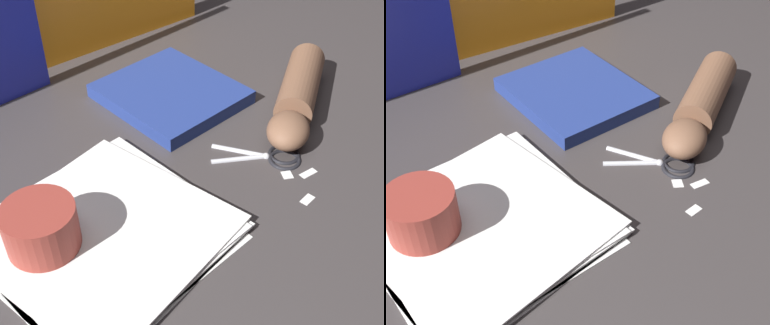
{
  "view_description": "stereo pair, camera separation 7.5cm",
  "coord_description": "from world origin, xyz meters",
  "views": [
    {
      "loc": [
        -0.44,
        -0.35,
        0.54
      ],
      "look_at": [
        0.0,
        0.01,
        0.06
      ],
      "focal_mm": 50.0,
      "sensor_mm": 36.0,
      "label": 1
    },
    {
      "loc": [
        -0.39,
        -0.4,
        0.54
      ],
      "look_at": [
        0.0,
        0.01,
        0.06
      ],
      "focal_mm": 50.0,
      "sensor_mm": 36.0,
      "label": 2
    }
  ],
  "objects": [
    {
      "name": "paper_stack",
      "position": [
        -0.14,
        0.05,
        0.01
      ],
      "size": [
        0.32,
        0.31,
        0.02
      ],
      "color": "white",
      "rests_on": "ground_plane"
    },
    {
      "name": "ground_plane",
      "position": [
        0.0,
        0.0,
        0.0
      ],
      "size": [
        6.0,
        6.0,
        0.0
      ],
      "primitive_type": "plane",
      "color": "#3D3838"
    },
    {
      "name": "hand_forearm",
      "position": [
        0.28,
        0.01,
        0.03
      ],
      "size": [
        0.29,
        0.17,
        0.07
      ],
      "color": "brown",
      "rests_on": "ground_plane"
    },
    {
      "name": "book_closed",
      "position": [
        0.17,
        0.2,
        0.01
      ],
      "size": [
        0.23,
        0.25,
        0.03
      ],
      "color": "navy",
      "rests_on": "ground_plane"
    },
    {
      "name": "mug",
      "position": [
        -0.21,
        0.09,
        0.04
      ],
      "size": [
        0.1,
        0.1,
        0.08
      ],
      "color": "#99382D",
      "rests_on": "ground_plane"
    },
    {
      "name": "paper_scrap_far",
      "position": [
        0.15,
        -0.1,
        0.0
      ],
      "size": [
        0.03,
        0.02,
        0.0
      ],
      "color": "white",
      "rests_on": "ground_plane"
    },
    {
      "name": "paper_scrap_mid",
      "position": [
        0.13,
        -0.07,
        0.0
      ],
      "size": [
        0.02,
        0.02,
        0.0
      ],
      "color": "white",
      "rests_on": "ground_plane"
    },
    {
      "name": "paper_scrap_near",
      "position": [
        0.1,
        -0.12,
        0.0
      ],
      "size": [
        0.02,
        0.01,
        0.0
      ],
      "color": "white",
      "rests_on": "ground_plane"
    },
    {
      "name": "scissors",
      "position": [
        0.15,
        -0.03,
        0.0
      ],
      "size": [
        0.13,
        0.15,
        0.01
      ],
      "color": "silver",
      "rests_on": "ground_plane"
    }
  ]
}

